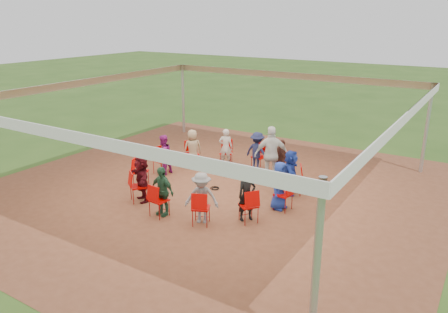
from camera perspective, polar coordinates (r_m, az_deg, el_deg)
The scene contains 29 objects.
ground at distance 13.30m, azimuth -1.08°, elevation -4.34°, with size 80.00×80.00×0.00m, color #2E4E18.
dirt_patch at distance 13.30m, azimuth -1.08°, elevation -4.32°, with size 13.00×13.00×0.00m, color brown.
tent at distance 12.60m, azimuth -1.15°, elevation 5.70°, with size 10.33×10.33×3.00m.
chair_0 at distance 12.99m, azimuth 9.18°, elevation -3.00°, with size 0.42×0.44×0.90m, color #C60300, non-canonical shape.
chair_1 at distance 14.09m, azimuth 7.85°, elevation -1.26°, with size 0.42×0.44×0.90m, color #C60300, non-canonical shape.
chair_2 at distance 14.92m, azimuth 4.59°, elevation -0.04°, with size 0.42×0.44×0.90m, color #C60300, non-canonical shape.
chair_3 at distance 15.33m, azimuth 0.29°, elevation 0.50°, with size 0.42×0.44×0.90m, color #C60300, non-canonical shape.
chair_4 at distance 15.23m, azimuth -4.24°, elevation 0.34°, with size 0.42×0.44×0.90m, color #C60300, non-canonical shape.
chair_5 at distance 14.65m, azimuth -8.23°, elevation -0.53°, with size 0.42×0.44×0.90m, color #C60300, non-canonical shape.
chair_6 at distance 13.68m, azimuth -10.83°, elevation -2.00°, with size 0.42×0.44×0.90m, color #C60300, non-canonical shape.
chair_7 at distance 12.55m, azimuth -11.16°, elevation -3.87°, with size 0.42×0.44×0.90m, color #C60300, non-canonical shape.
chair_8 at distance 11.55m, azimuth -8.48°, elevation -5.69°, with size 0.42×0.44×0.90m, color #C60300, non-canonical shape.
chair_9 at distance 11.00m, azimuth -3.04°, elevation -6.73°, with size 0.42×0.44×0.90m, color #C60300, non-canonical shape.
chair_10 at distance 11.14m, azimuth 3.24°, elevation -6.42°, with size 0.42×0.44×0.90m, color #C60300, non-canonical shape.
chair_11 at distance 11.90m, azimuth 7.73°, elevation -4.93°, with size 0.42×0.44×0.90m, color #C60300, non-canonical shape.
person_seated_0 at distance 12.91m, azimuth 8.70°, elevation -2.04°, with size 1.24×0.46×1.34m, color navy.
person_seated_1 at distance 13.96m, azimuth 7.46°, elevation -0.45°, with size 0.78×0.40×1.34m, color #512920.
person_seated_2 at distance 14.76m, azimuth 4.35°, elevation 0.67°, with size 0.86×0.43×1.34m, color #181D3D.
person_seated_3 at distance 15.15m, azimuth 0.23°, elevation 1.18°, with size 0.49×0.32×1.34m, color #B5AFA1.
person_seated_4 at distance 15.06m, azimuth -4.12°, elevation 1.02°, with size 0.65×0.37×1.34m, color #9C835F.
person_seated_5 at distance 14.49m, azimuth -7.94°, elevation 0.22°, with size 0.65×0.37×1.34m, color #8F1C78.
person_seated_6 at distance 12.49m, azimuth -10.68°, elevation -2.84°, with size 1.24×0.46×1.34m, color #3F080E.
person_seated_7 at distance 11.54m, azimuth -8.10°, elevation -4.48°, with size 0.78×0.40×1.34m, color #244F34.
person_seated_8 at distance 11.02m, azimuth -2.94°, elevation -5.41°, with size 0.86×0.43×1.34m, color gray.
person_seated_9 at distance 11.15m, azimuth 3.00°, elevation -5.13°, with size 0.49×0.32×1.34m, color black.
person_seated_10 at distance 11.87m, azimuth 7.28°, elevation -3.79°, with size 0.65×0.37×1.34m, color navy.
standing_person at distance 13.66m, azimuth 6.22°, elevation 0.24°, with size 1.06×0.54×1.81m, color silver.
cable_coil at distance 13.34m, azimuth -1.20°, elevation -4.18°, with size 0.36×0.36×0.03m.
laptop at distance 12.92m, azimuth 7.98°, elevation -2.17°, with size 0.38×0.42×0.23m.
Camera 1 is at (6.77, -10.28, 5.03)m, focal length 35.00 mm.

